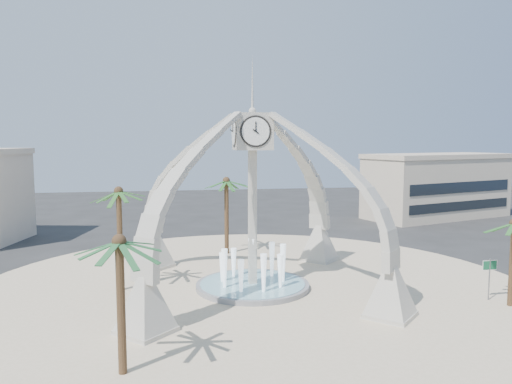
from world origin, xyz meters
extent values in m
plane|color=#282828|center=(0.00, 0.00, 0.00)|extent=(140.00, 140.00, 0.00)
cylinder|color=beige|center=(0.00, 0.00, 0.03)|extent=(40.00, 40.00, 0.06)
cube|color=#B9B0A5|center=(0.00, 0.00, 4.90)|extent=(0.55, 0.55, 9.80)
cube|color=#B9B0A5|center=(0.00, 0.00, 11.05)|extent=(2.50, 2.50, 2.50)
cone|color=#B9B0A5|center=(0.00, 0.00, 14.30)|extent=(0.20, 0.20, 4.00)
cylinder|color=white|center=(0.00, -1.29, 11.05)|extent=(1.84, 0.04, 1.84)
pyramid|color=#B9B0A5|center=(7.07, 7.07, 1.60)|extent=(3.80, 3.80, 3.20)
pyramid|color=#B9B0A5|center=(-7.07, 7.07, 1.60)|extent=(3.80, 3.80, 3.20)
pyramid|color=#B9B0A5|center=(-7.07, -7.07, 1.60)|extent=(3.80, 3.80, 3.20)
pyramid|color=#B9B0A5|center=(7.07, -7.07, 1.60)|extent=(3.80, 3.80, 3.20)
cylinder|color=gray|center=(0.00, 0.00, 0.20)|extent=(8.00, 8.00, 0.40)
cylinder|color=#85BDC7|center=(0.00, 0.00, 0.42)|extent=(7.40, 7.40, 0.04)
cone|color=white|center=(0.00, 0.00, 2.02)|extent=(0.60, 0.60, 3.20)
cube|color=beige|center=(30.00, 28.00, 4.00)|extent=(21.49, 13.79, 8.00)
cube|color=beige|center=(30.00, 28.00, 8.30)|extent=(21.87, 14.17, 0.60)
cylinder|color=brown|center=(15.42, -6.52, 2.72)|extent=(0.36, 0.36, 5.44)
cylinder|color=brown|center=(-9.11, 1.13, 3.56)|extent=(0.38, 0.38, 7.12)
cylinder|color=brown|center=(-0.56, 11.04, 3.45)|extent=(0.40, 0.40, 6.91)
cylinder|color=brown|center=(-7.89, -11.75, 3.10)|extent=(0.38, 0.38, 6.20)
cylinder|color=slate|center=(14.79, -5.25, 1.42)|extent=(0.09, 0.09, 2.83)
cube|color=#165938|center=(14.79, -5.25, 2.38)|extent=(0.96, 0.05, 0.57)
cube|color=white|center=(14.79, -5.25, 2.38)|extent=(1.04, 0.03, 0.65)
camera|label=1|loc=(-5.68, -33.88, 10.53)|focal=35.00mm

